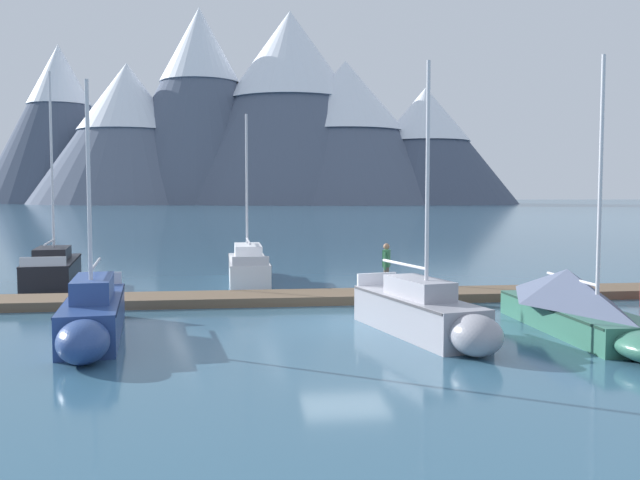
{
  "coord_description": "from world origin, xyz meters",
  "views": [
    {
      "loc": [
        -3.15,
        -19.8,
        3.77
      ],
      "look_at": [
        0.0,
        6.0,
        2.0
      ],
      "focal_mm": 39.0,
      "sensor_mm": 36.0,
      "label": 1
    }
  ],
  "objects_px": {
    "sailboat_second_berth": "(92,315)",
    "sailboat_far_berth": "(577,304)",
    "sailboat_nearest_berth": "(54,268)",
    "person_on_dock": "(386,264)",
    "sailboat_mid_dock_port": "(248,266)",
    "sailboat_mid_dock_starboard": "(425,313)"
  },
  "relations": [
    {
      "from": "sailboat_mid_dock_port",
      "to": "sailboat_far_berth",
      "type": "bearing_deg",
      "value": -54.5
    },
    {
      "from": "sailboat_second_berth",
      "to": "person_on_dock",
      "type": "relative_size",
      "value": 4.13
    },
    {
      "from": "sailboat_second_berth",
      "to": "person_on_dock",
      "type": "distance_m",
      "value": 10.66
    },
    {
      "from": "sailboat_mid_dock_starboard",
      "to": "sailboat_far_berth",
      "type": "height_order",
      "value": "sailboat_far_berth"
    },
    {
      "from": "sailboat_nearest_berth",
      "to": "sailboat_second_berth",
      "type": "bearing_deg",
      "value": -71.56
    },
    {
      "from": "sailboat_mid_dock_starboard",
      "to": "sailboat_far_berth",
      "type": "xyz_separation_m",
      "value": [
        4.23,
        0.06,
        0.14
      ]
    },
    {
      "from": "sailboat_mid_dock_port",
      "to": "person_on_dock",
      "type": "bearing_deg",
      "value": -49.88
    },
    {
      "from": "sailboat_second_berth",
      "to": "sailboat_far_berth",
      "type": "xyz_separation_m",
      "value": [
        12.77,
        -0.64,
        0.14
      ]
    },
    {
      "from": "sailboat_far_berth",
      "to": "person_on_dock",
      "type": "relative_size",
      "value": 4.54
    },
    {
      "from": "sailboat_mid_dock_port",
      "to": "person_on_dock",
      "type": "height_order",
      "value": "sailboat_mid_dock_port"
    },
    {
      "from": "sailboat_far_berth",
      "to": "person_on_dock",
      "type": "height_order",
      "value": "sailboat_far_berth"
    },
    {
      "from": "sailboat_nearest_berth",
      "to": "person_on_dock",
      "type": "relative_size",
      "value": 5.16
    },
    {
      "from": "sailboat_nearest_berth",
      "to": "sailboat_second_berth",
      "type": "relative_size",
      "value": 1.25
    },
    {
      "from": "sailboat_second_berth",
      "to": "sailboat_mid_dock_port",
      "type": "height_order",
      "value": "sailboat_mid_dock_port"
    },
    {
      "from": "sailboat_mid_dock_port",
      "to": "sailboat_mid_dock_starboard",
      "type": "bearing_deg",
      "value": -70.13
    },
    {
      "from": "sailboat_nearest_berth",
      "to": "person_on_dock",
      "type": "height_order",
      "value": "sailboat_nearest_berth"
    },
    {
      "from": "sailboat_nearest_berth",
      "to": "sailboat_mid_dock_starboard",
      "type": "bearing_deg",
      "value": -44.44
    },
    {
      "from": "sailboat_mid_dock_starboard",
      "to": "person_on_dock",
      "type": "distance_m",
      "value": 6.5
    },
    {
      "from": "sailboat_nearest_berth",
      "to": "person_on_dock",
      "type": "xyz_separation_m",
      "value": [
        12.75,
        -5.66,
        0.6
      ]
    },
    {
      "from": "sailboat_second_berth",
      "to": "sailboat_far_berth",
      "type": "distance_m",
      "value": 12.79
    },
    {
      "from": "sailboat_second_berth",
      "to": "sailboat_far_berth",
      "type": "height_order",
      "value": "sailboat_far_berth"
    },
    {
      "from": "sailboat_second_berth",
      "to": "sailboat_mid_dock_port",
      "type": "bearing_deg",
      "value": 70.02
    }
  ]
}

